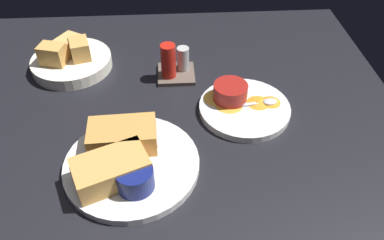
% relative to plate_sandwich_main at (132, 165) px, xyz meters
% --- Properties ---
extents(ground_plane, '(1.10, 1.10, 0.03)m').
position_rel_plate_sandwich_main_xyz_m(ground_plane, '(0.05, 0.07, -0.02)').
color(ground_plane, black).
extents(plate_sandwich_main, '(0.26, 0.26, 0.02)m').
position_rel_plate_sandwich_main_xyz_m(plate_sandwich_main, '(0.00, 0.00, 0.00)').
color(plate_sandwich_main, silver).
rests_on(plate_sandwich_main, ground_plane).
extents(sandwich_half_near, '(0.14, 0.08, 0.05)m').
position_rel_plate_sandwich_main_xyz_m(sandwich_half_near, '(-0.02, 0.05, 0.03)').
color(sandwich_half_near, '#C68C42').
rests_on(sandwich_half_near, plate_sandwich_main).
extents(sandwich_half_far, '(0.15, 0.12, 0.05)m').
position_rel_plate_sandwich_main_xyz_m(sandwich_half_far, '(-0.03, -0.04, 0.03)').
color(sandwich_half_far, tan).
rests_on(sandwich_half_far, plate_sandwich_main).
extents(ramekin_dark_sauce, '(0.07, 0.07, 0.04)m').
position_rel_plate_sandwich_main_xyz_m(ramekin_dark_sauce, '(0.01, -0.06, 0.03)').
color(ramekin_dark_sauce, navy).
rests_on(ramekin_dark_sauce, plate_sandwich_main).
extents(spoon_by_dark_ramekin, '(0.02, 0.10, 0.01)m').
position_rel_plate_sandwich_main_xyz_m(spoon_by_dark_ramekin, '(0.01, -0.00, 0.01)').
color(spoon_by_dark_ramekin, silver).
rests_on(spoon_by_dark_ramekin, plate_sandwich_main).
extents(plate_chips_companion, '(0.20, 0.20, 0.02)m').
position_rel_plate_sandwich_main_xyz_m(plate_chips_companion, '(0.24, 0.15, 0.00)').
color(plate_chips_companion, silver).
rests_on(plate_chips_companion, ground_plane).
extents(ramekin_light_gravy, '(0.08, 0.08, 0.04)m').
position_rel_plate_sandwich_main_xyz_m(ramekin_light_gravy, '(0.21, 0.17, 0.03)').
color(ramekin_light_gravy, maroon).
rests_on(ramekin_light_gravy, plate_chips_companion).
extents(spoon_by_gravy_ramekin, '(0.10, 0.03, 0.01)m').
position_rel_plate_sandwich_main_xyz_m(spoon_by_gravy_ramekin, '(0.28, 0.15, 0.01)').
color(spoon_by_gravy_ramekin, silver).
rests_on(spoon_by_gravy_ramekin, plate_chips_companion).
extents(plantain_chip_scatter, '(0.18, 0.10, 0.01)m').
position_rel_plate_sandwich_main_xyz_m(plantain_chip_scatter, '(0.23, 0.16, 0.01)').
color(plantain_chip_scatter, orange).
rests_on(plantain_chip_scatter, plate_chips_companion).
extents(bread_basket_rear, '(0.20, 0.20, 0.08)m').
position_rel_plate_sandwich_main_xyz_m(bread_basket_rear, '(-0.17, 0.34, 0.02)').
color(bread_basket_rear, silver).
rests_on(bread_basket_rear, ground_plane).
extents(condiment_caddy, '(0.09, 0.09, 0.10)m').
position_rel_plate_sandwich_main_xyz_m(condiment_caddy, '(0.09, 0.29, 0.03)').
color(condiment_caddy, brown).
rests_on(condiment_caddy, ground_plane).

